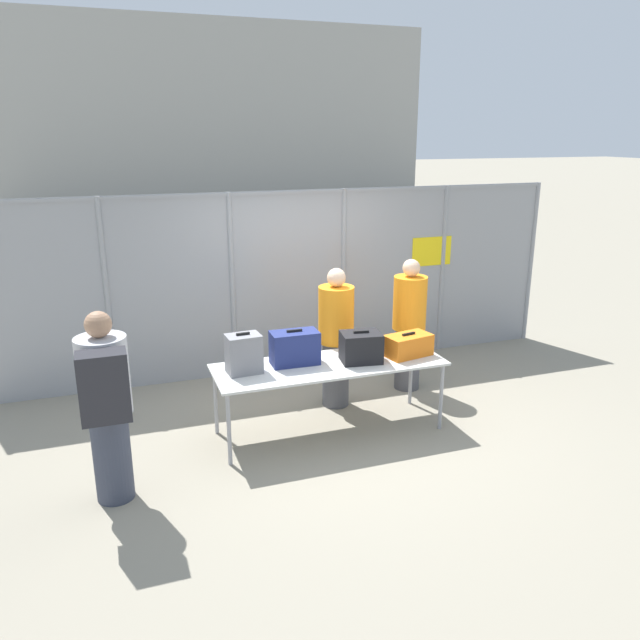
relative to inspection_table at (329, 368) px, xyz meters
The scene contains 12 objects.
ground_plane 0.76m from the inspection_table, 50.23° to the left, with size 120.00×120.00×0.00m, color gray.
fence_section 2.00m from the inspection_table, 84.97° to the left, with size 7.57×0.07×2.35m.
inspection_table is the anchor object (origin of this frame).
suitcase_grey 0.91m from the inspection_table, behind, with size 0.35×0.26×0.41m.
suitcase_navy 0.42m from the inspection_table, 160.34° to the left, with size 0.49×0.27×0.37m.
suitcase_black 0.39m from the inspection_table, ahead, with size 0.45×0.37×0.33m.
suitcase_orange 0.89m from the inspection_table, ahead, with size 0.53×0.37×0.25m.
traveler_hooded 2.28m from the inspection_table, 164.06° to the right, with size 0.42×0.65×1.68m.
security_worker_near 0.69m from the inspection_table, 63.47° to the left, with size 0.40×0.40×1.62m.
security_worker_far 1.53m from the inspection_table, 30.79° to the left, with size 0.40×0.40×1.62m.
utility_trailer 5.35m from the inspection_table, 60.85° to the left, with size 3.50×2.23×0.78m.
distant_hangar 25.68m from the inspection_table, 84.27° to the left, with size 16.86×12.79×7.10m.
Camera 1 is at (-2.25, -5.82, 3.05)m, focal length 35.00 mm.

